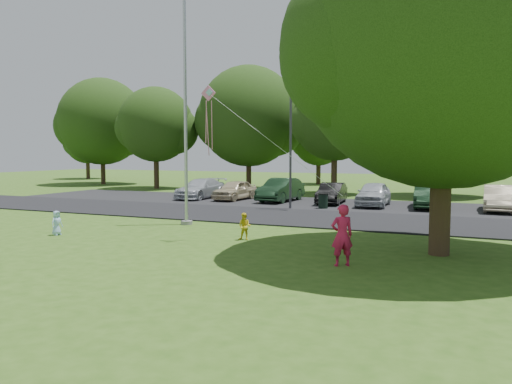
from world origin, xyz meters
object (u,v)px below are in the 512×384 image
at_px(street_lamp, 295,138).
at_px(child_yellow, 245,227).
at_px(woman, 342,235).
at_px(kite, 211,108).
at_px(flagpole, 186,128).
at_px(big_tree, 441,41).
at_px(child_blue, 57,223).
at_px(trash_can, 323,201).

distance_m(street_lamp, child_yellow, 10.40).
bearing_deg(woman, child_yellow, -65.05).
bearing_deg(woman, street_lamp, -98.17).
height_order(woman, child_yellow, woman).
bearing_deg(kite, flagpole, 131.15).
relative_size(flagpole, child_yellow, 10.29).
distance_m(big_tree, child_blue, 14.73).
bearing_deg(woman, flagpole, -65.13).
xyz_separation_m(big_tree, child_yellow, (-6.41, 0.06, -5.91)).
distance_m(street_lamp, woman, 13.90).
xyz_separation_m(street_lamp, kite, (0.46, -10.32, 0.76)).
xyz_separation_m(big_tree, kite, (-7.40, -0.53, -1.75)).
relative_size(child_yellow, child_blue, 1.05).
distance_m(big_tree, woman, 6.52).
bearing_deg(big_tree, street_lamp, 128.76).
distance_m(flagpole, child_blue, 6.47).
height_order(street_lamp, big_tree, big_tree).
xyz_separation_m(child_yellow, child_blue, (-6.95, -1.84, -0.02)).
relative_size(big_tree, child_yellow, 11.58).
relative_size(street_lamp, trash_can, 7.43).
relative_size(flagpole, trash_can, 11.49).
relative_size(trash_can, woman, 0.51).
distance_m(trash_can, child_yellow, 10.47).
xyz_separation_m(street_lamp, woman, (5.58, -12.37, -3.03)).
xyz_separation_m(flagpole, street_lamp, (2.48, 7.20, -0.28)).
xyz_separation_m(flagpole, woman, (8.06, -5.17, -3.31)).
relative_size(flagpole, kite, 1.80).
relative_size(big_tree, child_blue, 12.15).
height_order(trash_can, big_tree, big_tree).
bearing_deg(flagpole, kite, -46.73).
bearing_deg(flagpole, child_blue, -124.78).
relative_size(child_yellow, kite, 0.17).
distance_m(child_yellow, kite, 4.32).
bearing_deg(child_yellow, child_blue, -170.84).
bearing_deg(street_lamp, trash_can, 29.51).
bearing_deg(kite, street_lamp, 90.42).
relative_size(street_lamp, woman, 3.79).
relative_size(trash_can, big_tree, 0.08).
xyz_separation_m(flagpole, kite, (2.94, -3.12, 0.48)).
height_order(flagpole, big_tree, big_tree).
distance_m(street_lamp, child_blue, 13.25).
bearing_deg(trash_can, child_blue, -119.29).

